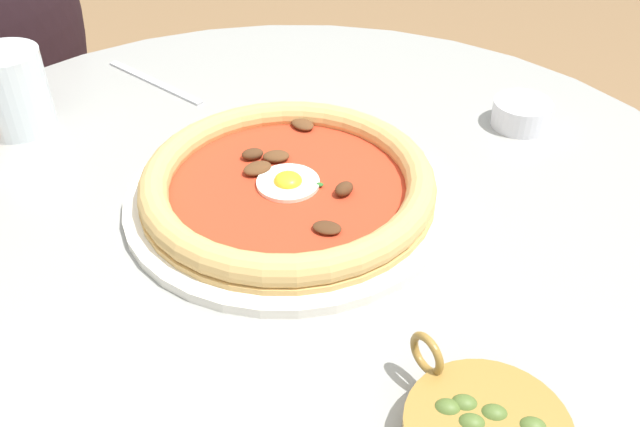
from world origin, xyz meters
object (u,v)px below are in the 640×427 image
object	(u,v)px
fork_utensil	(154,82)
diner_person	(0,149)
pizza_on_plate	(287,186)
dining_table	(289,323)
water_glass	(13,94)
ramekin_capers	(522,113)

from	to	relation	value
fork_utensil	diner_person	distance (m)	0.41
pizza_on_plate	diner_person	world-z (taller)	diner_person
dining_table	pizza_on_plate	size ratio (longest dim) A/B	2.91
dining_table	pizza_on_plate	bearing A→B (deg)	91.75
water_glass	diner_person	size ratio (longest dim) A/B	0.08
dining_table	fork_utensil	size ratio (longest dim) A/B	6.23
dining_table	ramekin_capers	distance (m)	0.36
dining_table	diner_person	xyz separation A→B (m)	(-0.54, 0.39, -0.06)
dining_table	water_glass	world-z (taller)	water_glass
diner_person	fork_utensil	bearing A→B (deg)	-21.37
water_glass	fork_utensil	bearing A→B (deg)	45.33
ramekin_capers	fork_utensil	bearing A→B (deg)	172.98
water_glass	fork_utensil	xyz separation A→B (m)	(0.12, 0.12, -0.04)
ramekin_capers	water_glass	bearing A→B (deg)	-173.41
pizza_on_plate	fork_utensil	distance (m)	0.31
fork_utensil	diner_person	size ratio (longest dim) A/B	0.12
pizza_on_plate	water_glass	xyz separation A→B (m)	(-0.33, 0.11, 0.02)
water_glass	diner_person	distance (m)	0.41
pizza_on_plate	water_glass	bearing A→B (deg)	161.45
dining_table	diner_person	world-z (taller)	diner_person
ramekin_capers	diner_person	size ratio (longest dim) A/B	0.06
diner_person	water_glass	bearing A→B (deg)	-50.07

